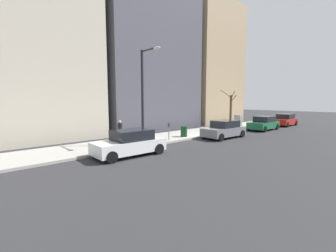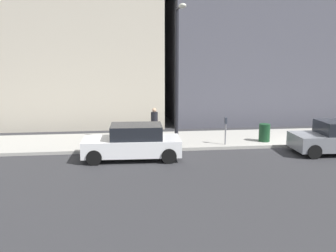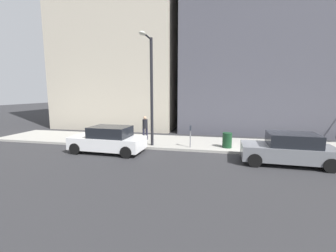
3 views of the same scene
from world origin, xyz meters
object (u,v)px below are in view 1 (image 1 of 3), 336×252
object	(u,v)px
pedestrian_near_meter	(120,130)
office_block_center	(133,58)
trash_bin	(184,131)
office_tower_left	(201,66)
bare_tree	(231,109)
parked_car_white	(130,143)
parked_car_red	(285,120)
parked_car_green	(264,123)
utility_box	(238,121)
parked_car_grey	(224,129)
streetlamp	(145,89)
parking_meter	(169,130)

from	to	relation	value
pedestrian_near_meter	office_block_center	distance (m)	14.08
trash_bin	pedestrian_near_meter	size ratio (longest dim) A/B	0.54
pedestrian_near_meter	office_tower_left	world-z (taller)	office_tower_left
bare_tree	office_block_center	world-z (taller)	office_block_center
parked_car_white	parked_car_red	bearing A→B (deg)	-88.22
parked_car_green	utility_box	xyz separation A→B (m)	(2.60, 0.86, 0.11)
utility_box	office_tower_left	bearing A→B (deg)	-24.47
parked_car_grey	utility_box	size ratio (longest dim) A/B	2.98
streetlamp	parked_car_grey	bearing A→B (deg)	-102.02
utility_box	streetlamp	xyz separation A→B (m)	(-1.02, 14.14, 3.17)
office_block_center	parked_car_green	bearing A→B (deg)	-146.57
parking_meter	parked_car_white	bearing A→B (deg)	108.68
parked_car_green	parked_car_white	xyz separation A→B (m)	(0.20, 17.15, 0.00)
parked_car_red	parking_meter	bearing A→B (deg)	84.09
parked_car_grey	parking_meter	bearing A→B (deg)	72.67
parked_car_white	office_block_center	distance (m)	17.08
trash_bin	office_tower_left	bearing A→B (deg)	-55.54
trash_bin	office_tower_left	distance (m)	18.31
parked_car_green	office_tower_left	size ratio (longest dim) A/B	0.25
parked_car_grey	trash_bin	size ratio (longest dim) A/B	4.73
parking_meter	streetlamp	size ratio (longest dim) A/B	0.21
bare_tree	office_tower_left	size ratio (longest dim) A/B	0.26
parked_car_grey	office_tower_left	bearing A→B (deg)	-41.25
parked_car_white	trash_bin	size ratio (longest dim) A/B	4.74
parking_meter	office_tower_left	distance (m)	20.05
pedestrian_near_meter	bare_tree	bearing A→B (deg)	134.31
trash_bin	office_block_center	xyz separation A→B (m)	(10.47, -2.04, 7.83)
parked_car_white	streetlamp	bearing A→B (deg)	-55.22
office_block_center	parked_car_white	bearing A→B (deg)	144.81
bare_tree	parking_meter	bearing A→B (deg)	100.06
parked_car_white	trash_bin	distance (m)	7.04
utility_box	trash_bin	world-z (taller)	utility_box
office_tower_left	parked_car_red	bearing A→B (deg)	-165.22
parked_car_grey	parked_car_white	distance (m)	9.51
streetlamp	trash_bin	world-z (taller)	streetlamp
parked_car_white	parked_car_green	bearing A→B (deg)	-88.54
parked_car_grey	trash_bin	xyz separation A→B (m)	(2.18, 2.76, -0.14)
parked_car_grey	utility_box	xyz separation A→B (m)	(2.58, -6.79, 0.11)
parked_car_green	utility_box	size ratio (longest dim) A/B	2.94
parking_meter	streetlamp	bearing A→B (deg)	93.95
parked_car_grey	pedestrian_near_meter	bearing A→B (deg)	70.11
parking_meter	utility_box	distance (m)	11.75
parked_car_red	office_block_center	distance (m)	20.77
utility_box	trash_bin	xyz separation A→B (m)	(-0.40, 9.54, -0.25)
parked_car_green	office_tower_left	world-z (taller)	office_tower_left
parking_meter	bare_tree	distance (m)	12.40
parked_car_green	bare_tree	world-z (taller)	bare_tree
office_block_center	bare_tree	bearing A→B (deg)	-137.82
parked_car_red	bare_tree	xyz separation A→B (m)	(3.84, 6.66, 1.43)
parked_car_red	parked_car_grey	xyz separation A→B (m)	(-0.04, 13.88, 0.00)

